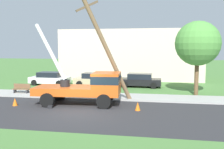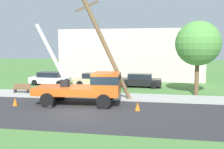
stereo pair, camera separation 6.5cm
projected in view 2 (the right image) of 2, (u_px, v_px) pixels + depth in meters
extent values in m
plane|color=#477538|center=(111.00, 85.00, 28.21)|extent=(120.00, 120.00, 0.00)
cube|color=#2B2B2D|center=(78.00, 112.00, 16.46)|extent=(80.00, 7.76, 0.01)
cube|color=#9E9E99|center=(97.00, 96.00, 21.70)|extent=(80.00, 2.96, 0.10)
cube|color=#C65119|center=(65.00, 90.00, 18.82)|extent=(4.45, 2.67, 0.55)
cube|color=#C65119|center=(107.00, 84.00, 18.42)|extent=(2.05, 2.52, 1.60)
cube|color=#19232D|center=(107.00, 79.00, 18.38)|extent=(2.07, 2.54, 0.56)
cylinder|color=black|center=(65.00, 83.00, 18.76)|extent=(0.70, 0.70, 0.50)
cylinder|color=silver|center=(50.00, 51.00, 19.30)|extent=(2.96, 1.48, 4.26)
cube|color=black|center=(50.00, 107.00, 17.55)|extent=(0.32, 0.32, 0.20)
cube|color=black|center=(63.00, 98.00, 20.42)|extent=(0.32, 0.32, 0.20)
cylinder|color=black|center=(104.00, 102.00, 17.35)|extent=(1.00, 0.30, 1.00)
cylinder|color=black|center=(108.00, 95.00, 19.72)|extent=(1.00, 0.30, 1.00)
cylinder|color=black|center=(47.00, 100.00, 17.79)|extent=(1.00, 0.30, 1.00)
cylinder|color=black|center=(58.00, 94.00, 20.16)|extent=(1.00, 0.30, 1.00)
cylinder|color=brown|center=(107.00, 49.00, 19.35)|extent=(3.85, 2.27, 8.24)
cube|color=brown|center=(87.00, 6.00, 18.56)|extent=(1.56, 0.94, 0.93)
cone|color=orange|center=(138.00, 106.00, 16.90)|extent=(0.36, 0.36, 0.56)
cone|color=orange|center=(15.00, 102.00, 18.32)|extent=(0.36, 0.36, 0.56)
cube|color=silver|center=(50.00, 80.00, 28.51)|extent=(4.46, 1.95, 0.65)
cube|color=black|center=(50.00, 74.00, 28.45)|extent=(2.52, 1.74, 0.55)
cylinder|color=black|center=(59.00, 83.00, 27.36)|extent=(0.64, 0.22, 0.64)
cylinder|color=black|center=(66.00, 81.00, 29.11)|extent=(0.64, 0.22, 0.64)
cylinder|color=black|center=(34.00, 83.00, 27.96)|extent=(0.64, 0.22, 0.64)
cylinder|color=black|center=(42.00, 80.00, 29.71)|extent=(0.64, 0.22, 0.64)
cube|color=tan|center=(95.00, 81.00, 27.51)|extent=(4.49, 2.03, 0.65)
cube|color=black|center=(95.00, 75.00, 27.45)|extent=(2.55, 1.79, 0.55)
cylinder|color=black|center=(106.00, 85.00, 26.33)|extent=(0.64, 0.22, 0.64)
cylinder|color=black|center=(110.00, 82.00, 28.08)|extent=(0.64, 0.22, 0.64)
cylinder|color=black|center=(80.00, 84.00, 26.99)|extent=(0.64, 0.22, 0.64)
cylinder|color=black|center=(85.00, 82.00, 28.73)|extent=(0.64, 0.22, 0.64)
cube|color=black|center=(140.00, 82.00, 26.89)|extent=(4.45, 1.94, 0.65)
cube|color=black|center=(140.00, 76.00, 26.82)|extent=(2.51, 1.73, 0.55)
cylinder|color=black|center=(154.00, 86.00, 25.74)|extent=(0.64, 0.22, 0.64)
cylinder|color=black|center=(154.00, 83.00, 27.49)|extent=(0.64, 0.22, 0.64)
cylinder|color=black|center=(125.00, 85.00, 26.33)|extent=(0.64, 0.22, 0.64)
cylinder|color=black|center=(128.00, 82.00, 28.08)|extent=(0.64, 0.22, 0.64)
cube|color=brown|center=(21.00, 89.00, 22.87)|extent=(1.60, 0.44, 0.06)
cube|color=brown|center=(22.00, 86.00, 23.04)|extent=(1.60, 0.06, 0.40)
cube|color=#333338|center=(15.00, 91.00, 23.00)|extent=(0.10, 0.40, 0.45)
cube|color=#333338|center=(28.00, 92.00, 22.79)|extent=(0.10, 0.40, 0.45)
cylinder|color=brown|center=(197.00, 71.00, 22.12)|extent=(0.36, 0.36, 4.20)
sphere|color=#4C8C3D|center=(198.00, 43.00, 21.86)|extent=(3.84, 3.84, 3.84)
cube|color=beige|center=(131.00, 55.00, 33.95)|extent=(18.00, 6.00, 6.40)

